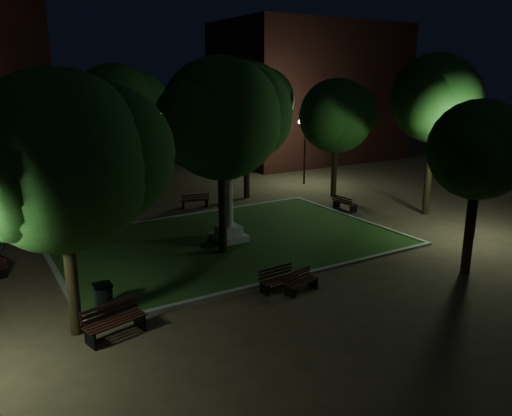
{
  "coord_description": "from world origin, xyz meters",
  "views": [
    {
      "loc": [
        -10.26,
        -17.51,
        7.44
      ],
      "look_at": [
        0.87,
        1.0,
        1.73
      ],
      "focal_mm": 35.0,
      "sensor_mm": 36.0,
      "label": 1
    }
  ],
  "objects_px": {
    "bench_right_side": "(344,204)",
    "bench_far_side": "(195,201)",
    "bench_near_right": "(300,282)",
    "bench_near_left": "(278,279)",
    "bench_west_near": "(114,322)",
    "trash_bin": "(103,298)",
    "monument": "(229,222)"
  },
  "relations": [
    {
      "from": "bench_right_side",
      "to": "bench_far_side",
      "type": "xyz_separation_m",
      "value": [
        -7.1,
        4.9,
        0.01
      ]
    },
    {
      "from": "bench_west_near",
      "to": "bench_near_right",
      "type": "bearing_deg",
      "value": -15.21
    },
    {
      "from": "bench_near_left",
      "to": "bench_near_right",
      "type": "bearing_deg",
      "value": -47.68
    },
    {
      "from": "bench_near_left",
      "to": "bench_right_side",
      "type": "relative_size",
      "value": 0.96
    },
    {
      "from": "bench_near_right",
      "to": "trash_bin",
      "type": "bearing_deg",
      "value": 151.16
    },
    {
      "from": "bench_near_left",
      "to": "trash_bin",
      "type": "xyz_separation_m",
      "value": [
        -5.85,
        1.41,
        0.12
      ]
    },
    {
      "from": "bench_west_near",
      "to": "bench_far_side",
      "type": "bearing_deg",
      "value": 43.45
    },
    {
      "from": "bench_near_right",
      "to": "bench_far_side",
      "type": "height_order",
      "value": "bench_far_side"
    },
    {
      "from": "bench_right_side",
      "to": "bench_far_side",
      "type": "distance_m",
      "value": 8.63
    },
    {
      "from": "bench_near_left",
      "to": "trash_bin",
      "type": "relative_size",
      "value": 1.54
    },
    {
      "from": "monument",
      "to": "bench_near_right",
      "type": "xyz_separation_m",
      "value": [
        -0.41,
        -6.2,
        -0.6
      ]
    },
    {
      "from": "bench_near_left",
      "to": "bench_west_near",
      "type": "xyz_separation_m",
      "value": [
        -5.99,
        -0.32,
        0.09
      ]
    },
    {
      "from": "bench_near_left",
      "to": "bench_far_side",
      "type": "relative_size",
      "value": 0.91
    },
    {
      "from": "monument",
      "to": "bench_near_right",
      "type": "height_order",
      "value": "monument"
    },
    {
      "from": "bench_near_right",
      "to": "monument",
      "type": "bearing_deg",
      "value": 74.31
    },
    {
      "from": "bench_right_side",
      "to": "bench_far_side",
      "type": "height_order",
      "value": "bench_far_side"
    },
    {
      "from": "bench_near_left",
      "to": "trash_bin",
      "type": "bearing_deg",
      "value": 162.26
    },
    {
      "from": "bench_near_left",
      "to": "bench_right_side",
      "type": "height_order",
      "value": "bench_right_side"
    },
    {
      "from": "bench_west_near",
      "to": "bench_far_side",
      "type": "xyz_separation_m",
      "value": [
        8.19,
        12.43,
        -0.06
      ]
    },
    {
      "from": "monument",
      "to": "bench_near_left",
      "type": "xyz_separation_m",
      "value": [
        -1.0,
        -5.65,
        -0.57
      ]
    },
    {
      "from": "bench_near_left",
      "to": "bench_west_near",
      "type": "bearing_deg",
      "value": 178.82
    },
    {
      "from": "bench_near_left",
      "to": "bench_near_right",
      "type": "relative_size",
      "value": 1.05
    },
    {
      "from": "bench_right_side",
      "to": "bench_west_near",
      "type": "bearing_deg",
      "value": 111.9
    },
    {
      "from": "monument",
      "to": "bench_near_right",
      "type": "distance_m",
      "value": 6.24
    },
    {
      "from": "monument",
      "to": "bench_far_side",
      "type": "distance_m",
      "value": 6.6
    },
    {
      "from": "bench_near_left",
      "to": "monument",
      "type": "bearing_deg",
      "value": 75.77
    },
    {
      "from": "monument",
      "to": "trash_bin",
      "type": "relative_size",
      "value": 3.25
    },
    {
      "from": "monument",
      "to": "bench_right_side",
      "type": "relative_size",
      "value": 2.03
    },
    {
      "from": "bench_right_side",
      "to": "trash_bin",
      "type": "relative_size",
      "value": 1.6
    },
    {
      "from": "bench_near_right",
      "to": "bench_right_side",
      "type": "height_order",
      "value": "bench_right_side"
    },
    {
      "from": "monument",
      "to": "bench_right_side",
      "type": "height_order",
      "value": "monument"
    },
    {
      "from": "bench_west_near",
      "to": "bench_right_side",
      "type": "bearing_deg",
      "value": 13.05
    }
  ]
}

